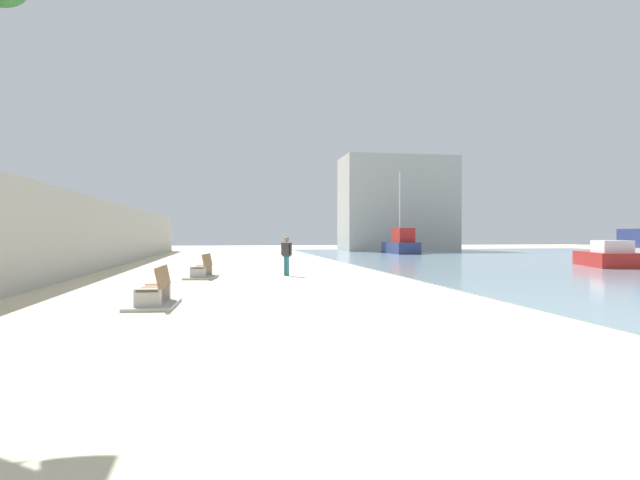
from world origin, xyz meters
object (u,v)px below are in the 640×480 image
boat_far_left (634,249)px  boat_distant (608,257)px  boat_far_right (401,244)px  person_walking (287,253)px  bench_near (154,297)px  bench_far (202,272)px

boat_far_left → boat_distant: (-5.98, -5.12, -0.22)m
boat_far_right → boat_far_left: size_ratio=1.30×
person_walking → boat_far_left: (23.63, 8.18, -0.17)m
bench_near → boat_far_right: boat_far_right is taller
bench_near → person_walking: bearing=65.0°
person_walking → bench_near: bearing=-115.0°
bench_far → boat_far_right: size_ratio=0.30×
boat_far_left → bench_far: bearing=-162.1°
bench_near → boat_far_left: 32.71m
bench_near → person_walking: 9.95m
bench_near → boat_far_right: size_ratio=0.29×
bench_far → boat_far_left: boat_far_left is taller
person_walking → boat_far_right: boat_far_right is taller
bench_far → person_walking: (3.47, 0.58, 0.73)m
bench_far → person_walking: 3.59m
person_walking → bench_far: bearing=-170.4°
person_walking → boat_far_right: size_ratio=0.22×
bench_near → bench_far: (0.73, 8.41, 0.00)m
bench_near → boat_far_right: bearing=62.3°
boat_far_right → boat_far_left: boat_far_right is taller
boat_far_right → boat_far_left: 18.84m
bench_near → boat_far_left: boat_far_left is taller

